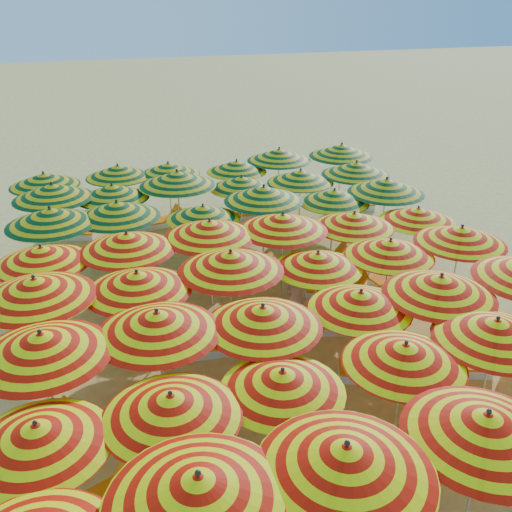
% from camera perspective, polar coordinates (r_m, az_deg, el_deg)
% --- Properties ---
extents(ground, '(120.00, 120.00, 0.00)m').
position_cam_1_polar(ground, '(15.10, 0.55, -6.28)').
color(ground, '#F4D56C').
rests_on(ground, ground).
extents(umbrella_1, '(2.65, 2.65, 2.64)m').
position_cam_1_polar(umbrella_1, '(7.63, -5.74, -22.21)').
color(umbrella_1, silver).
rests_on(umbrella_1, ground).
extents(umbrella_2, '(2.48, 2.48, 2.62)m').
position_cam_1_polar(umbrella_2, '(8.05, 8.97, -19.41)').
color(umbrella_2, silver).
rests_on(umbrella_2, ground).
extents(umbrella_3, '(3.14, 3.14, 2.55)m').
position_cam_1_polar(umbrella_3, '(9.13, 22.00, -15.49)').
color(umbrella_3, silver).
rests_on(umbrella_3, ground).
extents(umbrella_6, '(2.85, 2.85, 2.31)m').
position_cam_1_polar(umbrella_6, '(9.24, -21.02, -16.41)').
color(umbrella_6, silver).
rests_on(umbrella_6, ground).
extents(umbrella_7, '(2.94, 2.94, 2.36)m').
position_cam_1_polar(umbrella_7, '(9.18, -8.49, -14.58)').
color(umbrella_7, silver).
rests_on(umbrella_7, ground).
extents(umbrella_8, '(2.51, 2.51, 2.27)m').
position_cam_1_polar(umbrella_8, '(9.70, 2.66, -12.39)').
color(umbrella_8, silver).
rests_on(umbrella_8, ground).
extents(umbrella_9, '(2.68, 2.68, 2.36)m').
position_cam_1_polar(umbrella_9, '(10.51, 14.66, -9.48)').
color(umbrella_9, silver).
rests_on(umbrella_9, ground).
extents(umbrella_10, '(3.04, 3.04, 2.46)m').
position_cam_1_polar(umbrella_10, '(11.56, 22.85, -6.81)').
color(umbrella_10, silver).
rests_on(umbrella_10, ground).
extents(umbrella_12, '(2.68, 2.68, 2.58)m').
position_cam_1_polar(umbrella_12, '(10.74, -20.63, -8.28)').
color(umbrella_12, silver).
rests_on(umbrella_12, ground).
extents(umbrella_13, '(2.60, 2.60, 2.55)m').
position_cam_1_polar(umbrella_13, '(10.88, -9.84, -6.57)').
color(umbrella_13, silver).
rests_on(umbrella_13, ground).
extents(umbrella_14, '(2.79, 2.79, 2.48)m').
position_cam_1_polar(umbrella_14, '(11.02, 0.68, -6.08)').
color(umbrella_14, silver).
rests_on(umbrella_14, ground).
extents(umbrella_15, '(2.56, 2.56, 2.33)m').
position_cam_1_polar(umbrella_15, '(12.00, 10.40, -4.41)').
color(umbrella_15, silver).
rests_on(umbrella_15, ground).
extents(umbrella_16, '(2.80, 2.80, 2.54)m').
position_cam_1_polar(umbrella_16, '(12.59, 17.95, -2.85)').
color(umbrella_16, silver).
rests_on(umbrella_16, ground).
extents(umbrella_18, '(3.05, 3.05, 2.61)m').
position_cam_1_polar(umbrella_18, '(12.61, -21.21, -3.02)').
color(umbrella_18, silver).
rests_on(umbrella_18, ground).
extents(umbrella_19, '(2.57, 2.57, 2.49)m').
position_cam_1_polar(umbrella_19, '(12.51, -11.79, -2.51)').
color(umbrella_19, silver).
rests_on(umbrella_19, ground).
extents(umbrella_20, '(3.17, 3.17, 2.59)m').
position_cam_1_polar(umbrella_20, '(12.94, -2.55, -0.54)').
color(umbrella_20, silver).
rests_on(umbrella_20, ground).
extents(umbrella_21, '(2.45, 2.45, 2.28)m').
position_cam_1_polar(umbrella_21, '(13.65, 6.20, -0.47)').
color(umbrella_21, silver).
rests_on(umbrella_21, ground).
extents(umbrella_22, '(2.58, 2.58, 2.36)m').
position_cam_1_polar(umbrella_22, '(14.42, 13.25, 0.77)').
color(umbrella_22, silver).
rests_on(umbrella_22, ground).
extents(umbrella_23, '(2.39, 2.39, 2.47)m').
position_cam_1_polar(umbrella_23, '(15.45, 19.81, 1.98)').
color(umbrella_23, silver).
rests_on(umbrella_23, ground).
extents(umbrella_24, '(2.96, 2.96, 2.43)m').
position_cam_1_polar(umbrella_24, '(14.48, -20.65, 0.08)').
color(umbrella_24, silver).
rests_on(umbrella_24, ground).
extents(umbrella_25, '(2.50, 2.50, 2.54)m').
position_cam_1_polar(umbrella_25, '(14.37, -12.77, 1.39)').
color(umbrella_25, silver).
rests_on(umbrella_25, ground).
extents(umbrella_26, '(2.70, 2.70, 2.56)m').
position_cam_1_polar(umbrella_26, '(14.76, -4.65, 2.71)').
color(umbrella_26, silver).
rests_on(umbrella_26, ground).
extents(umbrella_27, '(3.21, 3.21, 2.56)m').
position_cam_1_polar(umbrella_27, '(15.14, 2.68, 3.39)').
color(umbrella_27, silver).
rests_on(umbrella_27, ground).
extents(umbrella_28, '(2.77, 2.77, 2.38)m').
position_cam_1_polar(umbrella_28, '(15.92, 9.76, 3.54)').
color(umbrella_28, silver).
rests_on(umbrella_28, ground).
extents(umbrella_29, '(2.62, 2.62, 2.29)m').
position_cam_1_polar(umbrella_29, '(16.93, 15.88, 3.99)').
color(umbrella_29, silver).
rests_on(umbrella_29, ground).
extents(umbrella_30, '(2.55, 2.55, 2.60)m').
position_cam_1_polar(umbrella_30, '(16.39, -19.85, 3.73)').
color(umbrella_30, silver).
rests_on(umbrella_30, ground).
extents(umbrella_31, '(2.99, 2.99, 2.54)m').
position_cam_1_polar(umbrella_31, '(16.53, -13.73, 4.53)').
color(umbrella_31, silver).
rests_on(umbrella_31, ground).
extents(umbrella_32, '(2.86, 2.86, 2.29)m').
position_cam_1_polar(umbrella_32, '(16.53, -5.32, 4.36)').
color(umbrella_32, silver).
rests_on(umbrella_32, ground).
extents(umbrella_33, '(3.16, 3.16, 2.56)m').
position_cam_1_polar(umbrella_33, '(17.26, 0.77, 6.25)').
color(umbrella_33, silver).
rests_on(umbrella_33, ground).
extents(umbrella_34, '(2.20, 2.20, 2.33)m').
position_cam_1_polar(umbrella_34, '(17.81, 7.82, 5.93)').
color(umbrella_34, silver).
rests_on(umbrella_34, ground).
extents(umbrella_35, '(2.94, 2.94, 2.56)m').
position_cam_1_polar(umbrella_35, '(18.43, 12.91, 6.84)').
color(umbrella_35, silver).
rests_on(umbrella_35, ground).
extents(umbrella_36, '(2.93, 2.93, 2.58)m').
position_cam_1_polar(umbrella_36, '(18.48, -19.69, 6.10)').
color(umbrella_36, silver).
rests_on(umbrella_36, ground).
extents(umbrella_37, '(2.87, 2.87, 2.41)m').
position_cam_1_polar(umbrella_37, '(18.42, -14.17, 6.27)').
color(umbrella_37, silver).
rests_on(umbrella_37, ground).
extents(umbrella_38, '(3.26, 3.26, 2.65)m').
position_cam_1_polar(umbrella_38, '(18.60, -7.88, 7.69)').
color(umbrella_38, silver).
rests_on(umbrella_38, ground).
extents(umbrella_39, '(2.85, 2.85, 2.29)m').
position_cam_1_polar(umbrella_39, '(19.03, -1.45, 7.35)').
color(umbrella_39, silver).
rests_on(umbrella_39, ground).
extents(umbrella_40, '(2.92, 2.92, 2.39)m').
position_cam_1_polar(umbrella_40, '(19.45, 4.48, 7.94)').
color(umbrella_40, silver).
rests_on(umbrella_40, ground).
extents(umbrella_41, '(3.10, 3.10, 2.52)m').
position_cam_1_polar(umbrella_41, '(20.17, 9.99, 8.61)').
color(umbrella_41, silver).
rests_on(umbrella_41, ground).
extents(umbrella_42, '(2.72, 2.72, 2.43)m').
position_cam_1_polar(umbrella_42, '(20.21, -20.43, 7.18)').
color(umbrella_42, silver).
rests_on(umbrella_42, ground).
extents(umbrella_43, '(2.52, 2.52, 2.39)m').
position_cam_1_polar(umbrella_43, '(20.52, -13.63, 8.25)').
color(umbrella_43, silver).
rests_on(umbrella_43, ground).
extents(umbrella_44, '(2.64, 2.64, 2.36)m').
position_cam_1_polar(umbrella_44, '(20.56, -8.77, 8.61)').
color(umbrella_44, silver).
rests_on(umbrella_44, ground).
extents(umbrella_45, '(2.87, 2.87, 2.31)m').
position_cam_1_polar(umbrella_45, '(20.79, -1.95, 8.97)').
color(umbrella_45, silver).
rests_on(umbrella_45, ground).
extents(umbrella_46, '(3.04, 3.04, 2.53)m').
position_cam_1_polar(umbrella_46, '(21.53, 2.31, 10.08)').
color(umbrella_46, silver).
rests_on(umbrella_46, ground).
extents(umbrella_47, '(3.00, 3.00, 2.61)m').
position_cam_1_polar(umbrella_47, '(22.10, 8.55, 10.41)').
color(umbrella_47, silver).
rests_on(umbrella_47, ground).
extents(lounger_2, '(1.82, 1.19, 0.69)m').
position_cam_1_polar(lounger_2, '(10.66, -15.83, -22.84)').
color(lounger_2, white).
rests_on(lounger_2, ground).
extents(lounger_3, '(1.78, 0.73, 0.69)m').
position_cam_1_polar(lounger_3, '(12.29, 19.37, -15.66)').
color(lounger_3, white).
rests_on(lounger_3, ground).
extents(lounger_4, '(1.82, 1.18, 0.69)m').
position_cam_1_polar(lounger_4, '(12.07, -21.50, -16.96)').
color(lounger_4, white).
rests_on(lounger_4, ground).
extents(lounger_5, '(1.82, 1.19, 0.69)m').
position_cam_1_polar(lounger_5, '(13.23, 12.25, -11.31)').
color(lounger_5, white).
rests_on(lounger_5, ground).
extents(lounger_6, '(1.83, 1.14, 0.69)m').
position_cam_1_polar(lounger_6, '(13.86, 18.77, -10.31)').
color(lounger_6, white).
rests_on(lounger_6, ground).
extents(lounger_8, '(1.75, 0.64, 0.69)m').
position_cam_1_polar(lounger_8, '(13.81, -4.28, -8.97)').
color(lounger_8, white).
rests_on(lounger_8, ground).
extents(lounger_9, '(1.82, 1.03, 0.69)m').
position_cam_1_polar(lounger_9, '(14.69, 8.17, -6.84)').
color(lounger_9, white).
rests_on(lounger_9, ground).
extents(lounger_10, '(1.79, 0.80, 0.69)m').
position_cam_1_polar(lounger_10, '(15.14, 10.33, -5.97)').
color(lounger_10, white).
rests_on(lounger_10, ground).
extents(lounger_11, '(1.82, 1.00, 0.69)m').
position_cam_1_polar(lounger_11, '(16.34, 8.06, -3.28)').
color(lounger_11, white).
rests_on(lounger_11, ground).
extents(lounger_12, '(1.81, 0.86, 0.69)m').
position_cam_1_polar(lounger_12, '(17.29, 14.04, -2.13)').
color(lounger_12, white).
rests_on(lounger_12, ground).
extents(lounger_13, '(1.75, 0.63, 0.69)m').
position_cam_1_polar(lounger_13, '(17.70, -0.88, -0.63)').
color(lounger_13, white).
rests_on(lounger_13, ground).
extents(lounger_14, '(1.83, 1.14, 0.69)m').
position_cam_1_polar(lounger_14, '(18.13, 6.33, -0.13)').
color(lounger_14, white).
rests_on(lounger_14, ground).
extents(lounger_15, '(1.82, 1.25, 0.69)m').
position_cam_1_polar(lounger_15, '(19.32, 14.11, 0.88)').
color(lounger_15, white).
rests_on(lounger_15, ground).
extents(lounger_16, '(1.82, 1.17, 0.69)m').
position_cam_1_polar(lounger_16, '(19.51, -6.07, 1.80)').
color(lounger_16, white).
rests_on(lounger_16, ground).
extents(lounger_17, '(1.83, 1.06, 0.69)m').
position_cam_1_polar(lounger_17, '(20.78, -17.98, 2.16)').
color(lounger_17, white).
rests_on(lounger_17, ground).
extents(lounger_18, '(1.81, 0.86, 0.69)m').
position_cam_1_polar(lounger_18, '(20.99, -9.71, 3.32)').
color(lounger_18, white).
rests_on(lounger_18, ground).
extents(lounger_19, '(1.74, 0.62, 0.69)m').
position_cam_1_polar(lounger_19, '(21.46, -0.26, 4.21)').
color(lounger_19, white).
rests_on(lounger_19, ground).
extents(lounger_20, '(1.81, 0.92, 0.69)m').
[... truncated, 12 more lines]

